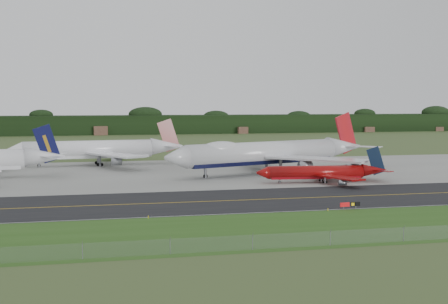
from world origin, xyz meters
The scene contains 14 objects.
ground centered at (0.00, 0.00, 0.00)m, with size 600.00×600.00×0.00m, color #384E24.
grass_verge centered at (0.00, -35.00, 0.01)m, with size 400.00×30.00×0.01m, color #2B5318.
taxiway centered at (0.00, -4.00, 0.01)m, with size 400.00×32.00×0.02m, color black.
apron centered at (0.00, 51.00, 0.01)m, with size 400.00×78.00×0.01m, color gray.
taxiway_centreline centered at (0.00, -4.00, 0.03)m, with size 400.00×0.40×0.00m, color gold.
taxiway_edge_line centered at (0.00, -19.50, 0.03)m, with size 400.00×0.25×0.00m, color silver.
perimeter_fence centered at (0.00, -48.00, 1.10)m, with size 320.00×0.10×320.00m.
horizon_treeline centered at (0.00, 273.76, 5.47)m, with size 700.00×25.00×12.00m.
jet_ba_747 centered at (12.26, 42.62, 6.09)m, with size 69.10×55.70×17.89m.
jet_red_737 centered at (20.00, 19.79, 2.63)m, with size 35.23×28.57×9.51m.
jet_star_tail centered at (-36.62, 77.86, 5.14)m, with size 58.42×48.80×15.41m.
taxiway_sign centered at (9.75, -20.16, 1.04)m, with size 4.41×0.65×1.47m.
edge_marker_left centered at (-30.19, -20.50, 0.25)m, with size 0.16×0.16×0.50m, color yellow.
edge_marker_center centered at (4.94, -20.50, 0.25)m, with size 0.16×0.16×0.50m, color yellow.
Camera 1 is at (-41.78, -133.50, 21.50)m, focal length 50.00 mm.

